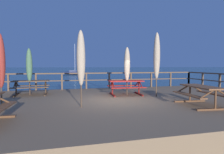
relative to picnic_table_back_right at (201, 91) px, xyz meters
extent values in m
plane|color=#2D5B6B|center=(-2.87, 2.05, -1.23)|extent=(600.00, 600.00, 0.00)
cube|color=#846647|center=(-2.87, 2.05, -0.89)|extent=(14.54, 9.38, 0.67)
cube|color=brown|center=(-2.87, 6.59, 0.49)|extent=(14.24, 0.09, 0.08)
cube|color=brown|center=(-2.87, 6.59, 0.02)|extent=(14.24, 0.07, 0.06)
cube|color=brown|center=(-8.41, 6.59, -0.03)|extent=(0.10, 0.10, 1.05)
cube|color=brown|center=(-6.83, 6.59, -0.03)|extent=(0.10, 0.10, 1.05)
cube|color=brown|center=(-5.24, 6.59, -0.03)|extent=(0.10, 0.10, 1.05)
cube|color=brown|center=(-3.66, 6.59, -0.03)|extent=(0.10, 0.10, 1.05)
cube|color=brown|center=(-2.08, 6.59, -0.03)|extent=(0.10, 0.10, 1.05)
cube|color=brown|center=(-0.50, 6.59, -0.03)|extent=(0.10, 0.10, 1.05)
cube|color=brown|center=(1.09, 6.59, -0.03)|extent=(0.10, 0.10, 1.05)
cube|color=brown|center=(2.67, 6.59, -0.03)|extent=(0.10, 0.10, 1.05)
cube|color=brown|center=(4.25, 6.59, -0.03)|extent=(0.10, 0.10, 1.05)
cube|color=brown|center=(4.25, 3.56, -0.03)|extent=(0.10, 0.10, 1.05)
cube|color=brown|center=(4.25, 5.07, -0.03)|extent=(0.10, 0.10, 1.05)
cube|color=brown|center=(4.25, 6.59, -0.03)|extent=(0.10, 0.10, 1.05)
cube|color=brown|center=(-6.77, -0.80, -0.12)|extent=(0.36, 1.88, 0.04)
cube|color=brown|center=(0.00, 0.00, 0.18)|extent=(0.94, 2.01, 0.05)
cube|color=brown|center=(0.56, -0.05, -0.12)|extent=(0.46, 1.96, 0.04)
cube|color=brown|center=(-0.56, 0.05, -0.12)|extent=(0.46, 1.96, 0.04)
cube|color=brown|center=(-0.07, -0.79, -0.53)|extent=(1.40, 0.21, 0.06)
cylinder|color=brown|center=(-0.07, -0.79, -0.19)|extent=(0.07, 0.07, 0.74)
cylinder|color=brown|center=(0.21, -0.82, 0.03)|extent=(0.63, 0.11, 0.37)
cylinder|color=brown|center=(-0.35, -0.76, 0.03)|extent=(0.63, 0.11, 0.37)
cube|color=brown|center=(0.07, 0.79, -0.53)|extent=(1.40, 0.21, 0.06)
cylinder|color=brown|center=(0.07, 0.79, -0.19)|extent=(0.07, 0.07, 0.74)
cylinder|color=brown|center=(0.35, 0.76, 0.03)|extent=(0.63, 0.11, 0.37)
cylinder|color=brown|center=(-0.21, 0.82, 0.03)|extent=(0.63, 0.11, 0.37)
cube|color=maroon|center=(-1.94, 3.41, 0.18)|extent=(1.87, 0.90, 0.05)
cube|color=maroon|center=(-1.98, 2.85, -0.12)|extent=(1.83, 0.43, 0.04)
cube|color=maroon|center=(-1.89, 3.97, -0.12)|extent=(1.83, 0.43, 0.04)
cube|color=maroon|center=(-2.67, 3.47, -0.53)|extent=(0.19, 1.40, 0.06)
cylinder|color=maroon|center=(-2.67, 3.47, -0.19)|extent=(0.07, 0.07, 0.74)
cylinder|color=maroon|center=(-2.69, 3.19, 0.03)|extent=(0.11, 0.63, 0.37)
cylinder|color=maroon|center=(-2.64, 3.75, 0.03)|extent=(0.11, 0.63, 0.37)
cube|color=maroon|center=(-1.21, 3.35, -0.53)|extent=(0.19, 1.40, 0.06)
cylinder|color=maroon|center=(-1.21, 3.35, -0.19)|extent=(0.07, 0.07, 0.74)
cylinder|color=maroon|center=(-1.23, 3.07, 0.03)|extent=(0.11, 0.63, 0.37)
cylinder|color=maroon|center=(-1.19, 3.63, 0.03)|extent=(0.11, 0.63, 0.37)
cube|color=brown|center=(-6.84, 4.67, 0.18)|extent=(1.84, 0.78, 0.05)
cube|color=brown|center=(-6.83, 4.11, -0.12)|extent=(1.83, 0.30, 0.04)
cube|color=brown|center=(-6.84, 5.23, -0.12)|extent=(1.83, 0.30, 0.04)
cube|color=#432F1F|center=(-7.57, 4.66, -0.53)|extent=(0.09, 1.40, 0.06)
cylinder|color=#432F1F|center=(-7.57, 4.66, -0.19)|extent=(0.07, 0.07, 0.74)
cylinder|color=#432F1F|center=(-7.57, 4.38, 0.03)|extent=(0.06, 0.63, 0.37)
cylinder|color=#432F1F|center=(-7.58, 4.94, 0.03)|extent=(0.06, 0.63, 0.37)
cube|color=#432F1F|center=(-6.10, 4.67, -0.53)|extent=(0.09, 1.40, 0.06)
cylinder|color=#432F1F|center=(-6.10, 4.67, -0.19)|extent=(0.07, 0.07, 0.74)
cylinder|color=#432F1F|center=(-6.10, 4.39, 0.03)|extent=(0.06, 0.63, 0.37)
cylinder|color=#432F1F|center=(-6.10, 4.95, 0.03)|extent=(0.06, 0.63, 0.37)
cylinder|color=#4C3828|center=(-0.68, 2.38, 0.95)|extent=(0.06, 0.06, 3.02)
ellipsoid|color=tan|center=(-0.68, 2.38, 1.48)|extent=(0.32, 0.32, 2.29)
cylinder|color=#71614F|center=(-0.68, 2.38, 1.31)|extent=(0.21, 0.21, 0.05)
cone|color=#4C3828|center=(-0.68, 2.38, 2.53)|extent=(0.10, 0.10, 0.14)
cylinder|color=#4C3828|center=(-1.87, 3.42, 0.64)|extent=(0.06, 0.06, 2.40)
ellipsoid|color=tan|center=(-1.87, 3.42, 1.07)|extent=(0.32, 0.32, 1.83)
cylinder|color=#71614F|center=(-1.87, 3.42, 0.93)|extent=(0.21, 0.21, 0.05)
cone|color=#4C3828|center=(-1.87, 3.42, 1.92)|extent=(0.10, 0.10, 0.14)
cylinder|color=#4C3828|center=(-6.90, 4.61, 0.61)|extent=(0.06, 0.06, 2.34)
ellipsoid|color=#4C704C|center=(-6.90, 4.61, 1.02)|extent=(0.32, 0.32, 1.78)
cylinder|color=#2D432D|center=(-6.90, 4.61, 0.89)|extent=(0.21, 0.21, 0.05)
cone|color=#4C3828|center=(-6.90, 4.61, 1.85)|extent=(0.10, 0.10, 0.14)
cylinder|color=#4C3828|center=(-7.32, 1.26, 0.71)|extent=(0.06, 0.06, 2.54)
ellipsoid|color=#A33328|center=(-7.32, 1.26, 1.16)|extent=(0.32, 0.32, 1.93)
cylinder|color=maroon|center=(-7.32, 1.26, 1.02)|extent=(0.21, 0.21, 0.05)
cylinder|color=#4C3828|center=(-4.54, 0.88, 0.79)|extent=(0.06, 0.06, 2.70)
ellipsoid|color=tan|center=(-4.54, 0.88, 1.27)|extent=(0.32, 0.32, 2.05)
cylinder|color=#71614F|center=(-4.54, 0.88, 1.12)|extent=(0.21, 0.21, 0.05)
cone|color=#4C3828|center=(-4.54, 0.88, 2.21)|extent=(0.10, 0.10, 0.14)
ellipsoid|color=navy|center=(-2.46, 42.84, -0.78)|extent=(6.03, 1.77, 0.90)
cube|color=#202949|center=(-2.76, 42.84, -0.28)|extent=(1.82, 1.12, 0.36)
cylinder|color=silver|center=(-2.16, 42.85, 2.99)|extent=(0.10, 0.10, 7.00)
camera|label=1|loc=(-5.20, -6.31, 0.98)|focal=30.90mm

